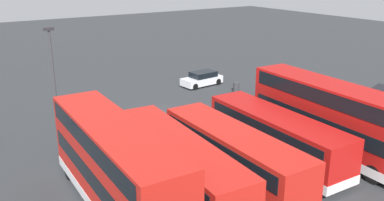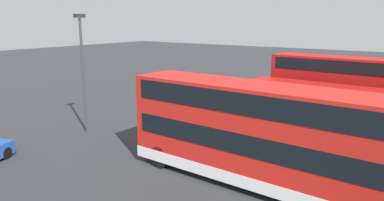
{
  "view_description": "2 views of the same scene",
  "coord_description": "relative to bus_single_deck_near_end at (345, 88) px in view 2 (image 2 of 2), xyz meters",
  "views": [
    {
      "loc": [
        15.57,
        27.83,
        11.61
      ],
      "look_at": [
        -1.46,
        1.86,
        1.54
      ],
      "focal_mm": 38.99,
      "sensor_mm": 36.0,
      "label": 1
    },
    {
      "loc": [
        22.77,
        17.47,
        7.27
      ],
      "look_at": [
        1.98,
        2.57,
        1.56
      ],
      "focal_mm": 34.16,
      "sensor_mm": 36.0,
      "label": 2
    }
  ],
  "objects": [
    {
      "name": "lamp_post_tall",
      "position": [
        17.17,
        -12.02,
        2.85
      ],
      "size": [
        0.7,
        0.3,
        7.6
      ],
      "color": "#38383D",
      "rests_on": "ground"
    },
    {
      "name": "bus_single_deck_near_end",
      "position": [
        0.0,
        0.0,
        0.0
      ],
      "size": [
        3.0,
        10.81,
        2.95
      ],
      "color": "#B71411",
      "rests_on": "ground"
    },
    {
      "name": "car_hatchback_silver",
      "position": [
        1.45,
        -16.11,
        -0.92
      ],
      "size": [
        4.34,
        2.14,
        1.43
      ],
      "color": "silver",
      "rests_on": "ground"
    },
    {
      "name": "bus_single_deck_third",
      "position": [
        7.23,
        0.32,
        -0.0
      ],
      "size": [
        2.9,
        10.64,
        2.95
      ],
      "color": "#B71411",
      "rests_on": "ground"
    },
    {
      "name": "waste_bin_yellow",
      "position": [
        0.05,
        -12.38,
        -1.15
      ],
      "size": [
        0.6,
        0.6,
        0.95
      ],
      "primitive_type": "cylinder",
      "color": "#333338",
      "rests_on": "ground"
    },
    {
      "name": "bus_double_decker_second",
      "position": [
        3.52,
        1.18,
        0.83
      ],
      "size": [
        3.12,
        11.92,
        4.55
      ],
      "color": "#B71411",
      "rests_on": "ground"
    },
    {
      "name": "bus_single_deck_fourth",
      "position": [
        11.14,
        0.97,
        -0.0
      ],
      "size": [
        2.78,
        10.69,
        2.95
      ],
      "color": "red",
      "rests_on": "ground"
    },
    {
      "name": "bus_single_deck_fifth",
      "position": [
        14.32,
        0.18,
        0.0
      ],
      "size": [
        3.39,
        11.8,
        2.95
      ],
      "color": "red",
      "rests_on": "ground"
    },
    {
      "name": "bus_double_decker_sixth",
      "position": [
        17.89,
        0.32,
        0.83
      ],
      "size": [
        2.99,
        11.99,
        4.55
      ],
      "color": "red",
      "rests_on": "ground"
    },
    {
      "name": "ground_plane",
      "position": [
        9.12,
        -10.39,
        -1.62
      ],
      "size": [
        140.0,
        140.0,
        0.0
      ],
      "primitive_type": "plane",
      "color": "#2D3033"
    }
  ]
}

